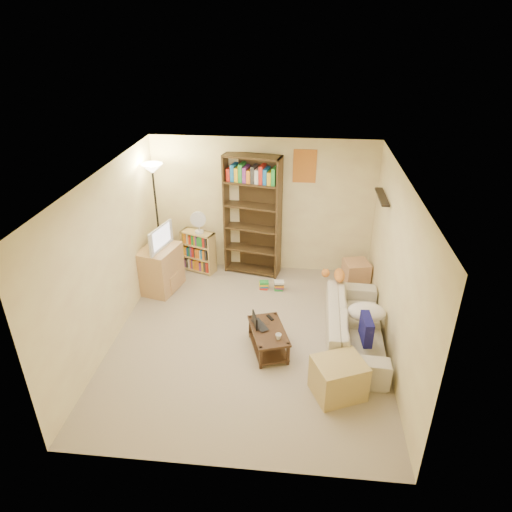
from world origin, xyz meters
name	(u,v)px	position (x,y,z in m)	size (l,w,h in m)	color
room	(248,241)	(0.00, 0.01, 1.62)	(4.50, 4.54, 2.52)	tan
sofa	(355,326)	(1.55, 0.06, 0.30)	(0.86, 2.08, 0.60)	beige
navy_pillow	(366,329)	(1.64, -0.39, 0.58)	(0.40, 0.12, 0.36)	#131251
cream_blanket	(366,312)	(1.70, 0.10, 0.52)	(0.55, 0.40, 0.24)	silver
tabby_cat	(337,275)	(1.30, 0.86, 0.68)	(0.47, 0.18, 0.16)	orange
coffee_table	(268,338)	(0.31, -0.25, 0.22)	(0.68, 0.92, 0.36)	#3C2817
laptop	(263,324)	(0.22, -0.15, 0.38)	(0.36, 0.40, 0.03)	black
laptop_screen	(255,320)	(0.11, -0.19, 0.47)	(0.01, 0.27, 0.18)	white
mug	(278,337)	(0.46, -0.45, 0.40)	(0.09, 0.09, 0.08)	white
tv_remote	(270,318)	(0.31, 0.03, 0.37)	(0.05, 0.14, 0.02)	black
tv_stand	(161,269)	(-1.70, 1.26, 0.40)	(0.53, 0.75, 0.80)	tan
television	(157,237)	(-1.70, 1.26, 1.01)	(0.26, 0.72, 0.41)	black
tall_bookshelf	(252,214)	(-0.17, 2.05, 1.18)	(1.05, 0.53, 2.24)	#422F19
short_bookshelf	(198,252)	(-1.18, 1.98, 0.40)	(0.67, 0.45, 0.80)	tan
desk_fan	(198,221)	(-1.14, 1.94, 1.03)	(0.28, 0.16, 0.42)	silver
floor_lamp	(154,189)	(-1.80, 1.66, 1.72)	(0.36, 0.36, 2.15)	black
side_table	(356,274)	(1.72, 1.72, 0.24)	(0.42, 0.42, 0.48)	tan
end_cabinet	(338,378)	(1.26, -1.02, 0.25)	(0.61, 0.51, 0.51)	tan
book_stacks	(272,285)	(0.25, 1.43, 0.08)	(0.44, 0.15, 0.18)	red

